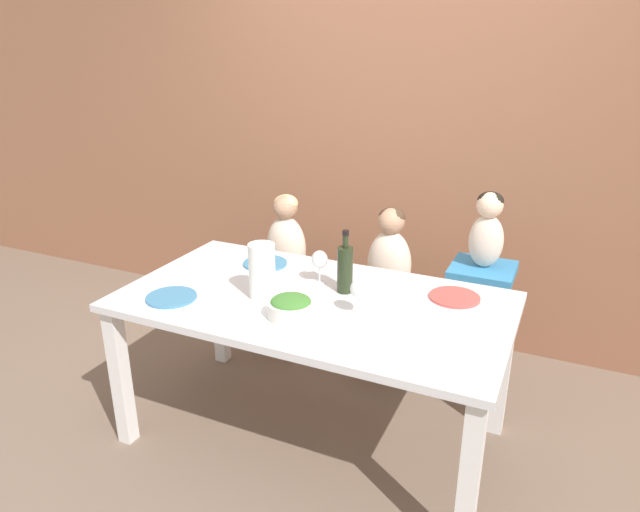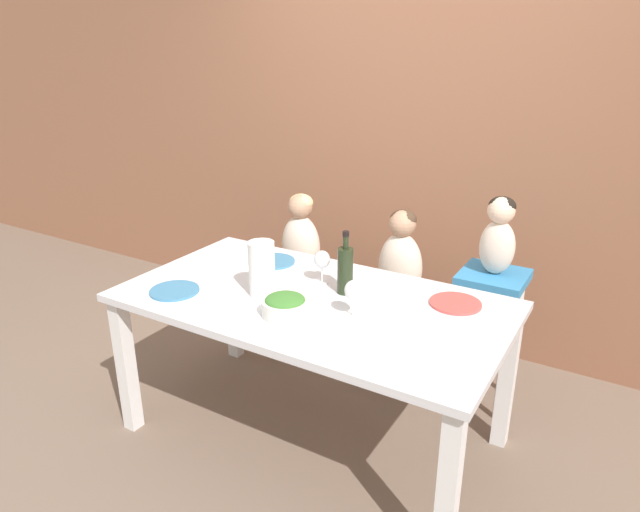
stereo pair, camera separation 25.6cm
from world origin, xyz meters
TOP-DOWN VIEW (x-y plane):
  - ground_plane at (0.00, 0.00)m, footprint 14.00×14.00m
  - wall_back at (0.00, 1.29)m, footprint 10.00×0.06m
  - dining_table at (0.00, 0.00)m, footprint 1.74×0.95m
  - chair_far_left at (-0.52, 0.71)m, footprint 0.38×0.38m
  - chair_far_center at (0.13, 0.71)m, footprint 0.38×0.38m
  - chair_right_highchair at (0.63, 0.71)m, footprint 0.32×0.32m
  - person_child_left at (-0.52, 0.72)m, footprint 0.25×0.19m
  - person_child_center at (0.13, 0.72)m, footprint 0.25×0.19m
  - person_baby_right at (0.63, 0.72)m, footprint 0.17×0.14m
  - wine_bottle at (0.10, 0.13)m, footprint 0.07×0.07m
  - paper_towel_roll at (-0.21, -0.08)m, footprint 0.12×0.12m
  - wine_glass_near at (0.24, -0.07)m, footprint 0.08×0.08m
  - wine_glass_far at (-0.05, 0.17)m, footprint 0.08×0.08m
  - salad_bowl_large at (-0.01, -0.20)m, footprint 0.20×0.20m
  - dinner_plate_front_left at (-0.58, -0.27)m, footprint 0.23×0.23m
  - dinner_plate_back_left at (-0.41, 0.27)m, footprint 0.23×0.23m
  - dinner_plate_back_right at (0.58, 0.27)m, footprint 0.23×0.23m

SIDE VIEW (x-z plane):
  - ground_plane at x=0.00m, z-range 0.00..0.00m
  - chair_far_left at x=-0.52m, z-range 0.16..0.63m
  - chair_far_center at x=0.13m, z-range 0.16..0.63m
  - chair_right_highchair at x=0.63m, z-range 0.19..0.94m
  - dining_table at x=0.00m, z-range 0.28..1.03m
  - person_child_left at x=-0.52m, z-range 0.47..0.99m
  - person_child_center at x=0.13m, z-range 0.47..0.99m
  - dinner_plate_front_left at x=-0.58m, z-range 0.74..0.76m
  - dinner_plate_back_left at x=-0.41m, z-range 0.74..0.76m
  - dinner_plate_back_right at x=0.58m, z-range 0.74..0.76m
  - salad_bowl_large at x=-0.01m, z-range 0.74..0.84m
  - wine_glass_near at x=0.24m, z-range 0.78..0.94m
  - wine_glass_far at x=-0.05m, z-range 0.78..0.94m
  - wine_bottle at x=0.10m, z-range 0.71..1.01m
  - paper_towel_roll at x=-0.21m, z-range 0.74..1.00m
  - person_baby_right at x=0.63m, z-range 0.76..1.15m
  - wall_back at x=0.00m, z-range 0.00..2.70m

